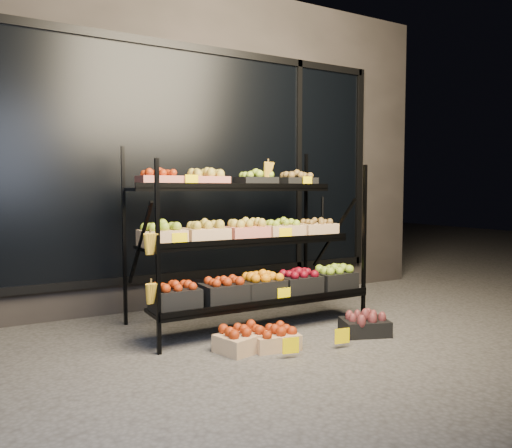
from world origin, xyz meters
TOP-DOWN VIEW (x-y plane):
  - ground at (0.00, 0.00)m, footprint 24.00×24.00m
  - building at (0.00, 2.59)m, footprint 6.00×2.08m
  - display_rack at (-0.02, 0.60)m, footprint 2.18×1.02m
  - tag_floor_a at (-0.20, -0.40)m, footprint 0.13×0.01m
  - tag_floor_b at (0.29, -0.40)m, footprint 0.13×0.01m
  - floor_crate_left at (-0.42, -0.05)m, footprint 0.46×0.39m
  - floor_crate_midright at (-0.18, -0.14)m, footprint 0.40×0.32m
  - floor_crate_right at (0.71, -0.20)m, footprint 0.47×0.41m

SIDE VIEW (x-z plane):
  - ground at x=0.00m, z-range 0.00..0.00m
  - tag_floor_a at x=-0.20m, z-range 0.00..0.12m
  - tag_floor_b at x=0.29m, z-range 0.00..0.12m
  - floor_crate_midright at x=-0.18m, z-range -0.01..0.18m
  - floor_crate_right at x=0.71m, z-range -0.01..0.19m
  - floor_crate_left at x=-0.42m, z-range -0.01..0.19m
  - display_rack at x=-0.02m, z-range -0.04..1.62m
  - building at x=0.00m, z-range 0.00..3.50m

